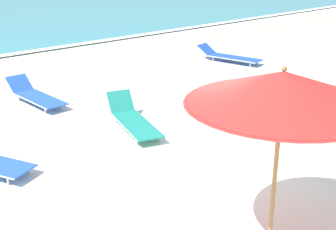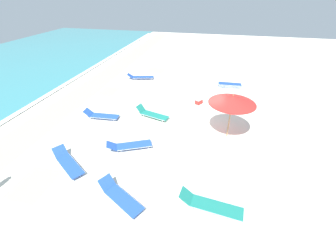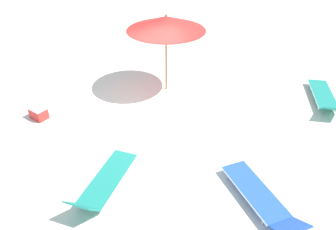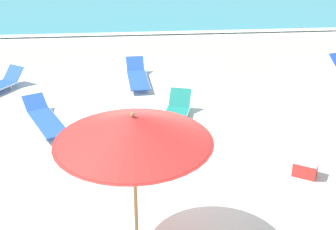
# 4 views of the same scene
# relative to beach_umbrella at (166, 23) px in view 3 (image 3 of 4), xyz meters

# --- Properties ---
(ground_plane) EXTENTS (60.00, 60.00, 0.16)m
(ground_plane) POSITION_rel_beach_umbrella_xyz_m (0.67, 1.73, -2.32)
(ground_plane) COLOR silver
(beach_umbrella) EXTENTS (2.42, 2.42, 2.52)m
(beach_umbrella) POSITION_rel_beach_umbrella_xyz_m (0.00, 0.00, 0.00)
(beach_umbrella) COLOR #9E7547
(beach_umbrella) RESTS_ON ground_plane
(sun_lounger_beside_umbrella) EXTENTS (1.18, 2.23, 0.61)m
(sun_lounger_beside_umbrella) POSITION_rel_beach_umbrella_xyz_m (1.08, 4.65, -2.02)
(sun_lounger_beside_umbrella) COLOR #1E8475
(sun_lounger_beside_umbrella) RESTS_ON ground_plane
(sun_lounger_near_water_right) EXTENTS (1.49, 2.28, 0.47)m
(sun_lounger_near_water_right) POSITION_rel_beach_umbrella_xyz_m (-2.26, 4.86, -2.03)
(sun_lounger_near_water_right) COLOR blue
(sun_lounger_near_water_right) RESTS_ON ground_plane
(sun_lounger_mid_beach_pair_a) EXTENTS (0.87, 2.41, 0.51)m
(sun_lounger_mid_beach_pair_a) POSITION_rel_beach_umbrella_xyz_m (-4.98, 0.60, -2.03)
(sun_lounger_mid_beach_pair_a) COLOR #1E8475
(sun_lounger_mid_beach_pair_a) RESTS_ON ground_plane
(cooler_box) EXTENTS (0.61, 0.56, 0.37)m
(cooler_box) POSITION_rel_beach_umbrella_xyz_m (3.59, 1.96, -2.05)
(cooler_box) COLOR red
(cooler_box) RESTS_ON ground_plane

